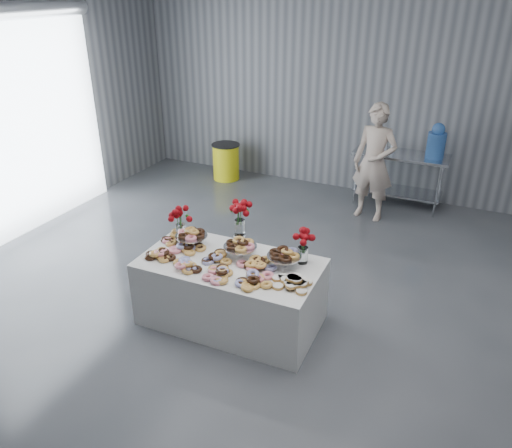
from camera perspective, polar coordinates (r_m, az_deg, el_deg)
The scene contains 16 objects.
ground at distance 5.56m, azimuth -2.16°, elevation -11.79°, with size 9.00×9.00×0.00m, color #383A3F.
room_walls at distance 4.65m, azimuth -5.45°, elevation 16.39°, with size 8.04×9.04×4.02m.
display_table at distance 5.46m, azimuth -2.90°, elevation -7.75°, with size 1.90×1.00×0.75m, color silver.
prep_table at distance 8.53m, azimuth 16.07°, elevation 5.97°, with size 1.50×0.60×0.90m.
donut_mounds at distance 5.20m, azimuth -3.26°, elevation -4.18°, with size 1.80×0.80×0.09m, color tan, non-canonical shape.
cake_stand_left at distance 5.55m, azimuth -7.41°, elevation -1.19°, with size 0.36×0.36×0.17m.
cake_stand_mid at distance 5.29m, azimuth -1.81°, elevation -2.41°, with size 0.36×0.36×0.17m.
cake_stand_right at distance 5.12m, azimuth 3.25°, elevation -3.50°, with size 0.36×0.36×0.17m.
danish_pile at distance 4.86m, azimuth 4.16°, elevation -6.44°, with size 0.48×0.48×0.11m, color silver, non-canonical shape.
bouquet_left at distance 5.65m, azimuth -8.73°, elevation 1.02°, with size 0.26×0.26×0.42m.
bouquet_right at distance 5.13m, azimuth 5.46°, elevation -1.54°, with size 0.26×0.26×0.42m.
bouquet_center at distance 5.38m, azimuth -1.89°, elevation 0.96°, with size 0.26×0.26×0.57m.
water_jug at distance 8.32m, azimuth 19.92°, elevation 8.77°, with size 0.28×0.28×0.55m.
drink_bottles at distance 8.36m, azimuth 14.13°, elevation 8.80°, with size 0.54×0.08×0.27m, color #268C33, non-canonical shape.
person at distance 7.88m, azimuth 13.37°, elevation 6.84°, with size 0.66×0.43×1.81m, color #CC8C93.
trash_barrel at distance 9.47m, azimuth -3.44°, elevation 7.14°, with size 0.53×0.53×0.68m.
Camera 1 is at (2.05, -3.88, 3.42)m, focal length 35.00 mm.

